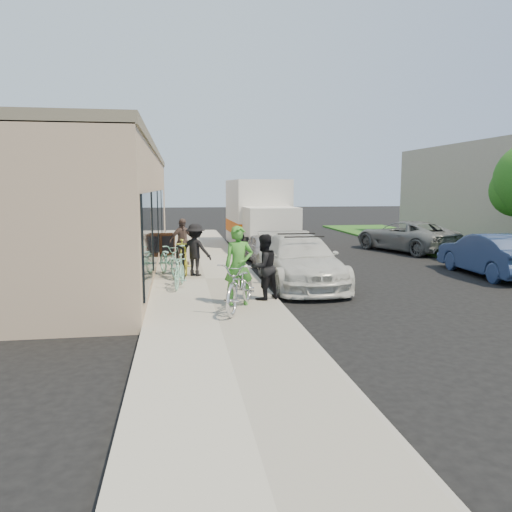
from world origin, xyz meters
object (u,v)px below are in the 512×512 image
sedan_silver (266,249)px  moving_truck (259,218)px  bystander_a (196,250)px  bike_rack (180,259)px  sandwich_board (167,245)px  woman_rider (239,266)px  man_standing (264,267)px  sedan_white (299,261)px  far_car_blue (490,255)px  far_car_gray (406,236)px  tandem_bike (240,285)px  cruiser_bike_c (183,257)px  cruiser_bike_a (179,271)px  cruiser_bike_b (169,260)px  bystander_b (182,242)px

sedan_silver → moving_truck: size_ratio=0.49×
sedan_silver → bystander_a: bystander_a is taller
bike_rack → sandwich_board: 5.00m
bike_rack → woman_rider: size_ratio=0.54×
woman_rider → bystander_a: woman_rider is taller
sandwich_board → man_standing: 8.31m
sedan_white → far_car_blue: sedan_white is taller
bike_rack → woman_rider: woman_rider is taller
sedan_white → far_car_blue: 6.42m
far_car_blue → far_car_gray: (0.13, 6.29, -0.01)m
sedan_silver → man_standing: (-1.22, -6.61, 0.39)m
tandem_bike → sandwich_board: bearing=122.3°
bike_rack → man_standing: bearing=-56.5°
moving_truck → cruiser_bike_c: (-3.61, -7.38, -0.73)m
bike_rack → moving_truck: (3.71, 8.34, 0.67)m
cruiser_bike_c → far_car_blue: bearing=-12.4°
woman_rider → man_standing: size_ratio=1.15×
moving_truck → cruiser_bike_a: bearing=-113.0°
cruiser_bike_c → cruiser_bike_a: bearing=-99.5°
tandem_bike → man_standing: (0.68, 0.95, 0.24)m
far_car_gray → man_standing: man_standing is taller
moving_truck → sedan_silver: bearing=-98.0°
woman_rider → cruiser_bike_b: 4.33m
cruiser_bike_b → bystander_a: size_ratio=1.19×
sandwich_board → far_car_gray: (10.41, 1.21, 0.07)m
sedan_white → woman_rider: woman_rider is taller
cruiser_bike_b → bystander_b: bystander_b is taller
sedan_white → cruiser_bike_c: 3.68m
sedan_white → far_car_gray: size_ratio=1.01×
bike_rack → far_car_gray: far_car_gray is taller
bike_rack → bystander_a: (0.47, 0.55, 0.21)m
sedan_white → far_car_gray: bearing=46.5°
sedan_silver → man_standing: man_standing is taller
tandem_bike → woman_rider: 0.62m
sandwich_board → cruiser_bike_b: (0.15, -4.39, 0.04)m
woman_rider → cruiser_bike_c: bearing=103.7°
cruiser_bike_c → cruiser_bike_b: bearing=-144.1°
far_car_gray → cruiser_bike_c: bearing=8.9°
sedan_silver → far_car_blue: size_ratio=0.77×
bike_rack → bystander_b: (0.09, 2.84, 0.22)m
far_car_blue → man_standing: 8.35m
cruiser_bike_b → man_standing: bearing=-74.0°
bystander_a → bystander_b: (-0.38, 2.30, 0.01)m
far_car_blue → cruiser_bike_b: far_car_blue is taller
moving_truck → cruiser_bike_c: bearing=-117.7°
bike_rack → far_car_gray: size_ratio=0.20×
sedan_silver → bystander_b: bystander_b is taller
sedan_white → moving_truck: size_ratio=0.76×
sedan_white → bystander_b: bearing=133.9°
cruiser_bike_c → bystander_a: (0.37, -0.42, 0.27)m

